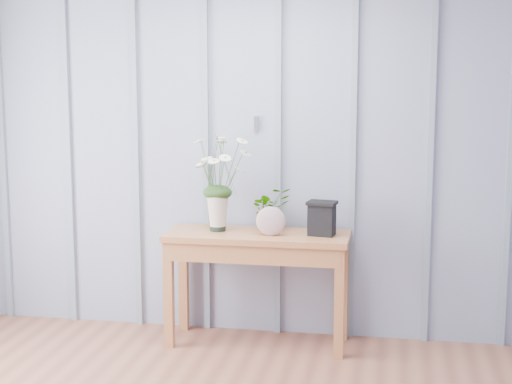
% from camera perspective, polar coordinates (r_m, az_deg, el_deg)
% --- Properties ---
extents(room_shell, '(4.00, 4.50, 2.50)m').
position_cam_1_polar(room_shell, '(4.00, -4.88, 11.40)').
color(room_shell, '#8B93AF').
rests_on(room_shell, ground).
extents(sideboard, '(1.20, 0.45, 0.75)m').
position_cam_1_polar(sideboard, '(5.16, 0.10, -4.25)').
color(sideboard, '#A36338').
rests_on(sideboard, ground).
extents(daisy_vase, '(0.47, 0.36, 0.66)m').
position_cam_1_polar(daisy_vase, '(5.14, -2.83, 1.72)').
color(daisy_vase, black).
rests_on(daisy_vase, sideboard).
extents(spider_plant, '(0.35, 0.34, 0.29)m').
position_cam_1_polar(spider_plant, '(5.18, 1.04, -1.23)').
color(spider_plant, '#1A3914').
rests_on(spider_plant, sideboard).
extents(felt_disc_vessel, '(0.19, 0.07, 0.19)m').
position_cam_1_polar(felt_disc_vessel, '(5.03, 1.09, -2.14)').
color(felt_disc_vessel, '#824E6A').
rests_on(felt_disc_vessel, sideboard).
extents(carved_box, '(0.20, 0.17, 0.22)m').
position_cam_1_polar(carved_box, '(5.06, 4.81, -1.89)').
color(carved_box, black).
rests_on(carved_box, sideboard).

